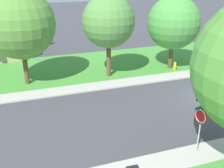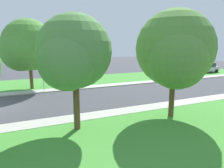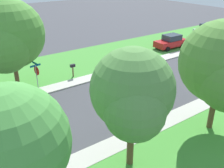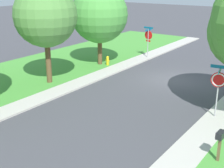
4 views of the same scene
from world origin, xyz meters
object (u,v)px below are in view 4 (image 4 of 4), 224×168
stop_sign_far_corner (218,83)px  mailbox (220,139)px  stop_sign_near_corner (148,37)px  tree_sidewalk_mid (98,16)px  fire_hydrant (108,61)px  tree_corner_large (45,17)px

stop_sign_far_corner → mailbox: (-1.40, 3.94, -0.88)m
stop_sign_near_corner → tree_sidewalk_mid: 5.05m
stop_sign_near_corner → mailbox: 16.60m
stop_sign_near_corner → tree_sidewalk_mid: tree_sidewalk_mid is taller
fire_hydrant → tree_corner_large: bearing=81.2°
stop_sign_far_corner → tree_corner_large: size_ratio=0.42×
tree_corner_large → fire_hydrant: bearing=-98.8°
stop_sign_far_corner → tree_sidewalk_mid: (11.26, -5.06, 2.00)m
tree_sidewalk_mid → stop_sign_far_corner: bearing=155.8°
stop_sign_near_corner → fire_hydrant: (1.38, 4.11, -1.44)m
tree_corner_large → tree_sidewalk_mid: (0.11, -5.73, -0.47)m
stop_sign_far_corner → fire_hydrant: stop_sign_far_corner is taller
fire_hydrant → stop_sign_near_corner: bearing=-108.5°
stop_sign_near_corner → stop_sign_far_corner: bearing=134.5°
stop_sign_near_corner → mailbox: (-10.30, 12.99, -0.87)m
fire_hydrant → mailbox: bearing=142.7°
tree_sidewalk_mid → tree_corner_large: bearing=91.1°
tree_corner_large → mailbox: tree_corner_large is taller
tree_corner_large → stop_sign_far_corner: bearing=-176.5°
stop_sign_near_corner → tree_corner_large: bearing=77.0°
tree_corner_large → fire_hydrant: tree_corner_large is taller
tree_sidewalk_mid → fire_hydrant: tree_sidewalk_mid is taller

